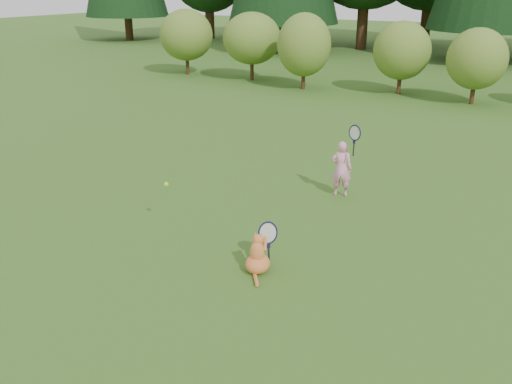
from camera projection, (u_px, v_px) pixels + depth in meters
The scene contains 5 objects.
ground at pixel (217, 252), 8.21m from camera, with size 100.00×100.00×0.00m, color #325217.
shrub_row at pixel (438, 56), 18.31m from camera, with size 28.00×3.00×2.80m, color olive, non-canonical shape.
child at pixel (342, 167), 10.18m from camera, with size 0.59×0.34×1.53m.
cat at pixel (258, 252), 7.57m from camera, with size 0.47×0.80×0.76m.
tennis_ball at pixel (166, 184), 8.77m from camera, with size 0.07×0.07×0.07m.
Camera 1 is at (4.16, -6.14, 3.67)m, focal length 40.00 mm.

